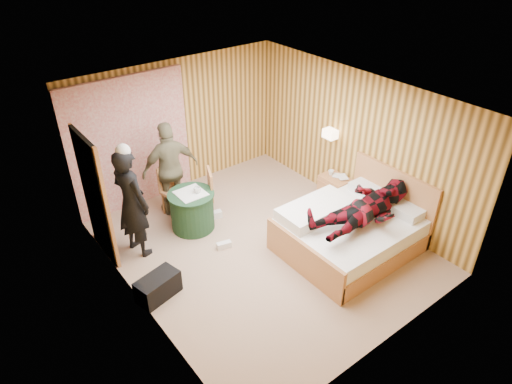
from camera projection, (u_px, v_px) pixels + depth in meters
floor at (260, 245)px, 7.48m from camera, size 4.20×5.00×0.01m
ceiling at (261, 100)px, 6.16m from camera, size 4.20×5.00×0.01m
wall_back at (178, 126)px, 8.50m from camera, size 4.20×0.02×2.50m
wall_left at (129, 231)px, 5.73m from camera, size 0.02×5.00×2.50m
wall_right at (356, 142)px, 7.90m from camera, size 0.02×5.00×2.50m
curtain at (130, 144)px, 7.96m from camera, size 2.20×0.08×2.40m
doorway at (95, 198)px, 6.82m from camera, size 0.06×0.90×2.05m
wall_lamp at (330, 134)px, 8.09m from camera, size 0.26×0.24×0.16m
bed at (350, 230)px, 7.28m from camera, size 2.08×1.64×1.13m
nightstand at (335, 190)px, 8.42m from camera, size 0.41×0.56×0.54m
round_table at (192, 210)px, 7.73m from camera, size 0.78×0.78×0.70m
chair_far at (172, 186)px, 8.04m from camera, size 0.51×0.51×0.93m
chair_near at (204, 192)px, 7.86m from camera, size 0.56×0.56×0.94m
duffel_bag at (158, 287)px, 6.42m from camera, size 0.67×0.46×0.35m
sneaker_left at (214, 215)px, 8.10m from camera, size 0.31×0.18×0.13m
sneaker_right at (224, 245)px, 7.40m from camera, size 0.25×0.15×0.11m
woman_standing at (132, 203)px, 6.90m from camera, size 0.60×0.75×1.81m
man_at_table at (171, 169)px, 7.90m from camera, size 1.06×0.55×1.72m
man_on_bed at (368, 201)px, 6.79m from camera, size 0.86×0.67×1.77m
book_lower at (338, 178)px, 8.25m from camera, size 0.26×0.28×0.02m
book_upper at (338, 177)px, 8.24m from camera, size 0.25×0.28×0.02m
cup_nightstand at (331, 173)px, 8.35m from camera, size 0.13×0.13×0.09m
cup_table at (197, 190)px, 7.53m from camera, size 0.16×0.16×0.10m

